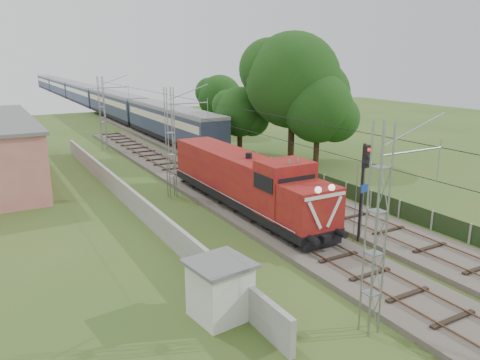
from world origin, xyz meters
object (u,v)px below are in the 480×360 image
relay_hut (220,289)px  coach_rake (84,93)px  locomotive (245,180)px  signal_post (364,176)px

relay_hut → coach_rake: bearing=81.7°
locomotive → signal_post: bearing=-69.2°
locomotive → coach_rake: size_ratio=0.14×
coach_rake → signal_post: 82.15m
coach_rake → relay_hut: 86.08m
locomotive → signal_post: 8.45m
locomotive → relay_hut: (-7.40, -10.80, -0.99)m
locomotive → relay_hut: size_ratio=6.48×
coach_rake → signal_post: (-2.06, -82.12, 1.19)m
locomotive → coach_rake: (5.00, 74.37, 0.46)m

